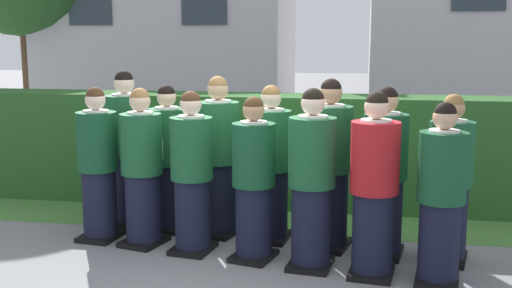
% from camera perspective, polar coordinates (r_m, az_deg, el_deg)
% --- Properties ---
extents(ground_plane, '(60.00, 60.00, 0.00)m').
position_cam_1_polar(ground_plane, '(6.05, -0.46, -10.30)').
color(ground_plane, slate).
extents(student_front_row_0, '(0.42, 0.52, 1.57)m').
position_cam_1_polar(student_front_row_0, '(6.62, -14.09, -2.10)').
color(student_front_row_0, black).
rests_on(student_front_row_0, ground).
extents(student_front_row_1, '(0.47, 0.55, 1.58)m').
position_cam_1_polar(student_front_row_1, '(6.35, -10.28, -2.44)').
color(student_front_row_1, black).
rests_on(student_front_row_1, ground).
extents(student_front_row_2, '(0.43, 0.50, 1.57)m').
position_cam_1_polar(student_front_row_2, '(6.08, -5.82, -2.94)').
color(student_front_row_2, black).
rests_on(student_front_row_2, ground).
extents(student_front_row_3, '(0.45, 0.51, 1.54)m').
position_cam_1_polar(student_front_row_3, '(5.84, -0.22, -3.58)').
color(student_front_row_3, black).
rests_on(student_front_row_3, ground).
extents(student_front_row_4, '(0.43, 0.51, 1.63)m').
position_cam_1_polar(student_front_row_4, '(5.65, 5.06, -3.58)').
color(student_front_row_4, black).
rests_on(student_front_row_4, ground).
extents(student_in_red_blazer, '(0.43, 0.51, 1.62)m').
position_cam_1_polar(student_in_red_blazer, '(5.53, 10.64, -4.07)').
color(student_in_red_blazer, black).
rests_on(student_in_red_blazer, ground).
extents(student_front_row_6, '(0.42, 0.49, 1.55)m').
position_cam_1_polar(student_front_row_6, '(5.49, 16.40, -4.79)').
color(student_front_row_6, black).
rests_on(student_front_row_6, ground).
extents(student_rear_row_0, '(0.47, 0.54, 1.71)m').
position_cam_1_polar(student_rear_row_0, '(7.12, -11.65, -0.65)').
color(student_rear_row_0, black).
rests_on(student_rear_row_0, ground).
extents(student_rear_row_1, '(0.42, 0.50, 1.57)m').
position_cam_1_polar(student_rear_row_1, '(6.81, -7.97, -1.59)').
color(student_rear_row_1, black).
rests_on(student_rear_row_1, ground).
extents(student_rear_row_2, '(0.49, 0.56, 1.67)m').
position_cam_1_polar(student_rear_row_2, '(6.59, -3.41, -1.45)').
color(student_rear_row_2, black).
rests_on(student_rear_row_2, ground).
extents(student_rear_row_3, '(0.42, 0.50, 1.60)m').
position_cam_1_polar(student_rear_row_3, '(6.40, 1.34, -2.13)').
color(student_rear_row_3, black).
rests_on(student_rear_row_3, ground).
extents(student_rear_row_4, '(0.48, 0.55, 1.68)m').
position_cam_1_polar(student_rear_row_4, '(6.19, 6.67, -2.21)').
color(student_rear_row_4, black).
rests_on(student_rear_row_4, ground).
extents(student_rear_row_5, '(0.44, 0.52, 1.62)m').
position_cam_1_polar(student_rear_row_5, '(6.07, 11.55, -2.87)').
color(student_rear_row_5, black).
rests_on(student_rear_row_5, ground).
extents(student_rear_row_6, '(0.45, 0.53, 1.56)m').
position_cam_1_polar(student_rear_row_6, '(6.05, 17.13, -3.40)').
color(student_rear_row_6, black).
rests_on(student_rear_row_6, ground).
extents(hedge, '(9.79, 0.70, 1.37)m').
position_cam_1_polar(hedge, '(7.78, 2.11, -0.56)').
color(hedge, '#285623').
rests_on(hedge, ground).
extents(lawn_strip, '(9.79, 0.90, 0.01)m').
position_cam_1_polar(lawn_strip, '(7.17, 1.22, -7.05)').
color(lawn_strip, '#477A38').
rests_on(lawn_strip, ground).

